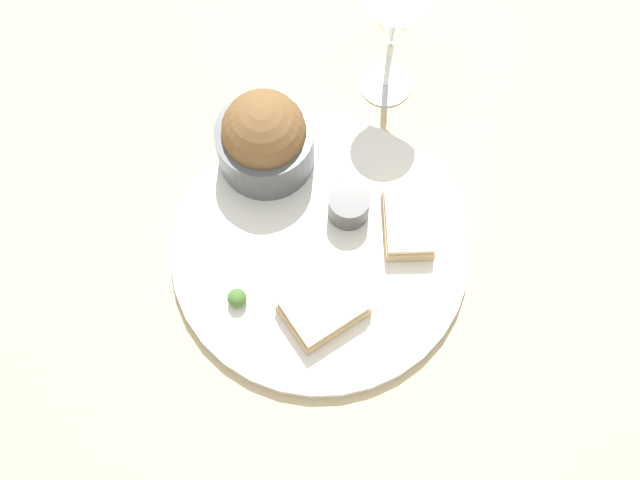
% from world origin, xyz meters
% --- Properties ---
extents(ground_plane, '(4.00, 4.00, 0.00)m').
position_xyz_m(ground_plane, '(0.00, 0.00, 0.00)').
color(ground_plane, '#C6B289').
extents(dinner_plate, '(0.34, 0.34, 0.01)m').
position_xyz_m(dinner_plate, '(0.00, 0.00, 0.01)').
color(dinner_plate, white).
rests_on(dinner_plate, ground_plane).
extents(salad_bowl, '(0.11, 0.11, 0.11)m').
position_xyz_m(salad_bowl, '(0.05, 0.12, 0.06)').
color(salad_bowl, '#4C5156').
rests_on(salad_bowl, dinner_plate).
extents(sauce_ramekin, '(0.05, 0.05, 0.04)m').
position_xyz_m(sauce_ramekin, '(0.05, 0.00, 0.03)').
color(sauce_ramekin, '#4C4C4C').
rests_on(sauce_ramekin, dinner_plate).
extents(cheese_toast_near, '(0.10, 0.09, 0.03)m').
position_xyz_m(cheese_toast_near, '(-0.06, -0.05, 0.03)').
color(cheese_toast_near, tan).
rests_on(cheese_toast_near, dinner_plate).
extents(cheese_toast_far, '(0.10, 0.10, 0.03)m').
position_xyz_m(cheese_toast_far, '(0.08, -0.07, 0.03)').
color(cheese_toast_far, tan).
rests_on(cheese_toast_far, dinner_plate).
extents(wine_glass, '(0.08, 0.08, 0.17)m').
position_xyz_m(wine_glass, '(0.23, 0.07, 0.12)').
color(wine_glass, silver).
rests_on(wine_glass, ground_plane).
extents(garnish, '(0.02, 0.02, 0.02)m').
position_xyz_m(garnish, '(-0.11, 0.03, 0.02)').
color(garnish, '#477533').
rests_on(garnish, dinner_plate).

